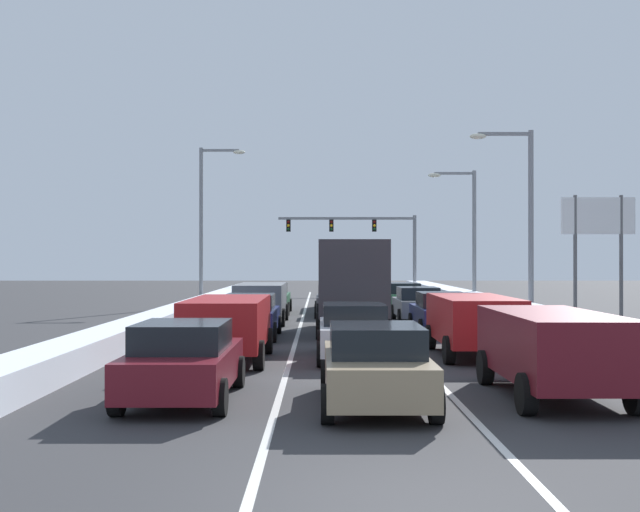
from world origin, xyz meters
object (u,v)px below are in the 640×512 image
Objects in this scene: sedan_green_right_lane_fifth at (402,297)px; sedan_maroon_left_lane_nearest at (184,361)px; suv_gray_left_lane_fourth at (261,299)px; street_lamp_right_near at (522,208)px; suv_black_center_lane_fifth at (339,290)px; sedan_gray_right_lane_fourth at (418,304)px; box_truck_center_lane_third at (351,281)px; sedan_charcoal_center_lane_fourth at (336,300)px; suv_maroon_right_lane_nearest at (553,346)px; street_lamp_right_mid at (468,225)px; suv_red_right_lane_second at (473,320)px; street_lamp_left_mid at (207,213)px; sedan_navy_right_lane_third at (442,313)px; sedan_green_left_lane_fifth at (271,298)px; suv_red_left_lane_second at (228,323)px; roadside_sign_right at (598,229)px; sedan_tan_center_lane_nearest at (376,365)px; sedan_white_center_lane_second at (354,331)px; sedan_navy_left_lane_third at (250,316)px; traffic_light_gantry at (367,234)px.

sedan_green_right_lane_fifth is 1.00× the size of sedan_maroon_left_lane_nearest.
street_lamp_right_near is at bearing -3.08° from suv_gray_left_lane_fourth.
sedan_gray_right_lane_fourth is at bearing -70.68° from suv_black_center_lane_fifth.
street_lamp_right_near is (7.38, -10.50, 3.82)m from suv_black_center_lane_fifth.
box_truck_center_lane_third is 1.60× the size of sedan_charcoal_center_lane_fourth.
suv_maroon_right_lane_nearest reaches higher than sedan_charcoal_center_lane_fourth.
street_lamp_right_near is at bearing -88.64° from street_lamp_right_mid.
street_lamp_left_mid is (-10.83, 23.73, 4.40)m from suv_red_right_lane_second.
suv_red_right_lane_second reaches higher than sedan_navy_right_lane_third.
suv_red_right_lane_second is 18.77m from sedan_green_left_lane_fifth.
suv_red_left_lane_second is at bearing -108.94° from sedan_green_right_lane_fifth.
sedan_gray_right_lane_fourth is at bearing 161.81° from street_lamp_right_near.
suv_maroon_right_lane_nearest is 28.71m from street_lamp_right_mid.
roadside_sign_right reaches higher than sedan_navy_right_lane_third.
suv_maroon_right_lane_nearest is at bearing -68.71° from suv_gray_left_lane_fourth.
street_lamp_left_mid is at bearing 131.19° from sedan_charcoal_center_lane_fourth.
roadside_sign_right is (7.69, 5.69, 3.25)m from sedan_navy_right_lane_third.
suv_black_center_lane_fifth reaches higher than sedan_tan_center_lane_nearest.
suv_gray_left_lane_fourth is (-6.71, -0.79, 0.25)m from sedan_gray_right_lane_fourth.
suv_red_left_lane_second is 12.47m from suv_gray_left_lane_fourth.
street_lamp_left_mid reaches higher than sedan_white_center_lane_second.
sedan_gray_right_lane_fourth is 6.00m from street_lamp_right_near.
roadside_sign_right is at bearing -31.44° from street_lamp_left_mid.
sedan_maroon_left_lane_nearest is at bearing -105.06° from box_truck_center_lane_third.
sedan_white_center_lane_second is 6.73m from sedan_navy_left_lane_third.
sedan_tan_center_lane_nearest is 1.00× the size of sedan_white_center_lane_second.
sedan_green_left_lane_fifth is (-7.00, 24.16, -0.25)m from suv_maroon_right_lane_nearest.
suv_black_center_lane_fifth reaches higher than sedan_gray_right_lane_fourth.
sedan_charcoal_center_lane_fourth is (-3.43, -2.81, 0.00)m from sedan_green_right_lane_fifth.
sedan_white_center_lane_second is at bearing -93.83° from traffic_light_gantry.
traffic_light_gantry is at bearing 85.66° from box_truck_center_lane_third.
roadside_sign_right is at bearing -73.37° from traffic_light_gantry.
traffic_light_gantry is (-0.54, 28.38, 3.97)m from sedan_gray_right_lane_fourth.
sedan_white_center_lane_second is 1.00× the size of sedan_green_left_lane_fifth.
sedan_charcoal_center_lane_fourth is at bearing 137.09° from sedan_gray_right_lane_fourth.
street_lamp_right_mid is at bearing 40.64° from sedan_green_right_lane_fifth.
sedan_maroon_left_lane_nearest is (-6.79, -25.11, 0.00)m from sedan_green_right_lane_fifth.
sedan_gray_right_lane_fourth is 1.00× the size of sedan_tan_center_lane_nearest.
suv_red_right_lane_second is 6.64m from sedan_navy_right_lane_third.
street_lamp_left_mid is at bearing 123.35° from sedan_green_left_lane_fifth.
suv_gray_left_lane_fourth is at bearing 105.78° from sedan_white_center_lane_second.
box_truck_center_lane_third is 8.72m from street_lamp_right_near.
sedan_navy_left_lane_third is 0.59× the size of street_lamp_right_mid.
suv_maroon_right_lane_nearest is at bearing -38.48° from suv_red_left_lane_second.
suv_gray_left_lane_fourth is (-3.40, 12.04, 0.25)m from sedan_white_center_lane_second.
suv_black_center_lane_fifth is (-3.26, 21.28, 0.00)m from suv_red_right_lane_second.
suv_red_right_lane_second is at bearing 11.46° from sedan_white_center_lane_second.
sedan_gray_right_lane_fourth is 6.76m from suv_gray_left_lane_fourth.
street_lamp_left_mid is at bearing 171.76° from street_lamp_right_mid.
suv_gray_left_lane_fourth is at bearing -90.18° from sedan_green_left_lane_fifth.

